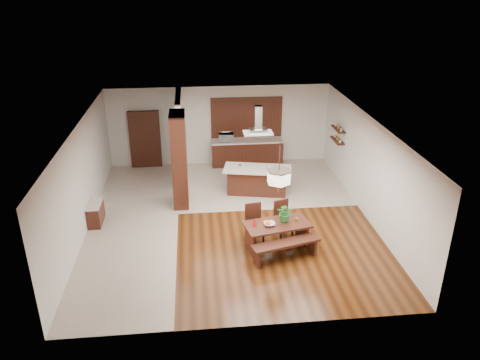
{
  "coord_description": "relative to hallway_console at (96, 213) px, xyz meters",
  "views": [
    {
      "loc": [
        -0.94,
        -11.92,
        6.58
      ],
      "look_at": [
        0.3,
        0.0,
        1.25
      ],
      "focal_mm": 35.0,
      "sensor_mm": 36.0,
      "label": 1
    }
  ],
  "objects": [
    {
      "name": "dining_chair_left",
      "position": [
        4.39,
        -1.38,
        0.19
      ],
      "size": [
        0.51,
        0.51,
        1.01
      ],
      "primitive_type": null,
      "rotation": [
        0.0,
        0.0,
        0.15
      ],
      "color": "black",
      "rests_on": "ground"
    },
    {
      "name": "dining_table",
      "position": [
        4.9,
        -1.79,
        0.2
      ],
      "size": [
        1.8,
        1.17,
        0.69
      ],
      "rotation": [
        0.0,
        0.0,
        0.21
      ],
      "color": "black",
      "rests_on": "ground"
    },
    {
      "name": "hallway_console",
      "position": [
        0.0,
        0.0,
        0.0
      ],
      "size": [
        0.37,
        0.88,
        0.63
      ],
      "primitive_type": "cube",
      "color": "black",
      "rests_on": "ground"
    },
    {
      "name": "gold_ornament",
      "position": [
        5.41,
        -1.74,
        0.43
      ],
      "size": [
        0.09,
        0.09,
        0.11
      ],
      "primitive_type": "cylinder",
      "rotation": [
        0.0,
        0.0,
        -0.27
      ],
      "color": "gold",
      "rests_on": "dining_table"
    },
    {
      "name": "fruit_bowl",
      "position": [
        4.69,
        -1.86,
        0.42
      ],
      "size": [
        0.3,
        0.3,
        0.07
      ],
      "primitive_type": "imported",
      "rotation": [
        0.0,
        0.0,
        0.05
      ],
      "color": "#BEB6A6",
      "rests_on": "dining_table"
    },
    {
      "name": "partition_stub",
      "position": [
        2.41,
        3.1,
        1.14
      ],
      "size": [
        0.18,
        2.4,
        2.9
      ],
      "primitive_type": "cube",
      "color": "silver",
      "rests_on": "ground"
    },
    {
      "name": "tile_hallway",
      "position": [
        1.06,
        -0.2,
        -0.31
      ],
      "size": [
        2.5,
        9.0,
        0.01
      ],
      "primitive_type": "cube",
      "color": "beige",
      "rests_on": "ground"
    },
    {
      "name": "kitchen_window",
      "position": [
        4.81,
        4.26,
        1.44
      ],
      "size": [
        2.6,
        0.08,
        1.5
      ],
      "primitive_type": "cube",
      "color": "olive",
      "rests_on": "room_shell"
    },
    {
      "name": "range_hood",
      "position": [
        4.85,
        1.52,
        2.15
      ],
      "size": [
        0.9,
        0.55,
        0.87
      ],
      "primitive_type": null,
      "color": "silver",
      "rests_on": "room_shell"
    },
    {
      "name": "shelf_upper",
      "position": [
        7.68,
        2.4,
        1.49
      ],
      "size": [
        0.26,
        0.9,
        0.04
      ],
      "primitive_type": "cube",
      "color": "black",
      "rests_on": "room_shell"
    },
    {
      "name": "dining_chair_right",
      "position": [
        5.2,
        -1.2,
        0.18
      ],
      "size": [
        0.55,
        0.55,
        0.98
      ],
      "primitive_type": null,
      "rotation": [
        0.0,
        0.0,
        0.31
      ],
      "color": "black",
      "rests_on": "ground"
    },
    {
      "name": "island_cup",
      "position": [
        5.23,
        1.4,
        0.62
      ],
      "size": [
        0.14,
        0.14,
        0.1
      ],
      "primitive_type": "imported",
      "rotation": [
        0.0,
        0.0,
        -0.16
      ],
      "color": "silver",
      "rests_on": "kitchen_island"
    },
    {
      "name": "microwave",
      "position": [
        4.04,
        3.99,
        0.78
      ],
      "size": [
        0.56,
        0.39,
        0.3
      ],
      "primitive_type": "imported",
      "rotation": [
        0.0,
        0.0,
        -0.06
      ],
      "color": "#B7BBBF",
      "rests_on": "rear_counter"
    },
    {
      "name": "partition_pier",
      "position": [
        2.41,
        1.0,
        1.14
      ],
      "size": [
        0.45,
        1.0,
        2.9
      ],
      "primitive_type": "cube",
      "color": "black",
      "rests_on": "ground"
    },
    {
      "name": "dining_bench",
      "position": [
        5.03,
        -2.38,
        -0.07
      ],
      "size": [
        1.79,
        0.84,
        0.49
      ],
      "primitive_type": null,
      "rotation": [
        0.0,
        0.0,
        0.27
      ],
      "color": "black",
      "rests_on": "ground"
    },
    {
      "name": "pendant_lantern",
      "position": [
        4.9,
        -1.79,
        1.93
      ],
      "size": [
        0.64,
        0.64,
        1.31
      ],
      "primitive_type": null,
      "color": "beige",
      "rests_on": "room_shell"
    },
    {
      "name": "tile_kitchen",
      "position": [
        5.06,
        2.3,
        -0.31
      ],
      "size": [
        5.5,
        4.0,
        0.01
      ],
      "primitive_type": "cube",
      "color": "beige",
      "rests_on": "ground"
    },
    {
      "name": "foliage_plant",
      "position": [
        5.13,
        -1.67,
        0.62
      ],
      "size": [
        0.51,
        0.47,
        0.49
      ],
      "primitive_type": "imported",
      "rotation": [
        0.0,
        0.0,
        -0.22
      ],
      "color": "#27772C",
      "rests_on": "dining_table"
    },
    {
      "name": "shelf_lower",
      "position": [
        7.68,
        2.4,
        1.08
      ],
      "size": [
        0.26,
        0.9,
        0.04
      ],
      "primitive_type": "cube",
      "color": "black",
      "rests_on": "room_shell"
    },
    {
      "name": "rear_counter",
      "position": [
        4.81,
        4.0,
        0.16
      ],
      "size": [
        2.6,
        0.62,
        0.95
      ],
      "color": "black",
      "rests_on": "ground"
    },
    {
      "name": "hallway_doorway",
      "position": [
        1.11,
        4.2,
        0.74
      ],
      "size": [
        1.1,
        0.2,
        2.1
      ],
      "primitive_type": "cube",
      "color": "black",
      "rests_on": "ground"
    },
    {
      "name": "room_shell",
      "position": [
        3.81,
        -0.2,
        1.75
      ],
      "size": [
        9.0,
        9.04,
        2.92
      ],
      "color": "#3B1D0A",
      "rests_on": "ground"
    },
    {
      "name": "napkin_cone",
      "position": [
        4.31,
        -1.82,
        0.48
      ],
      "size": [
        0.15,
        0.15,
        0.19
      ],
      "primitive_type": "cone",
      "rotation": [
        0.0,
        0.0,
        -0.27
      ],
      "color": "red",
      "rests_on": "dining_table"
    },
    {
      "name": "soffit_band",
      "position": [
        3.81,
        -0.2,
        2.57
      ],
      "size": [
        8.0,
        9.0,
        0.02
      ],
      "primitive_type": "cube",
      "color": "#391C0E",
      "rests_on": "room_shell"
    },
    {
      "name": "kitchen_island",
      "position": [
        4.85,
        1.52,
        0.14
      ],
      "size": [
        2.29,
        1.35,
        0.88
      ],
      "rotation": [
        0.0,
        0.0,
        -0.21
      ],
      "color": "black",
      "rests_on": "ground"
    }
  ]
}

